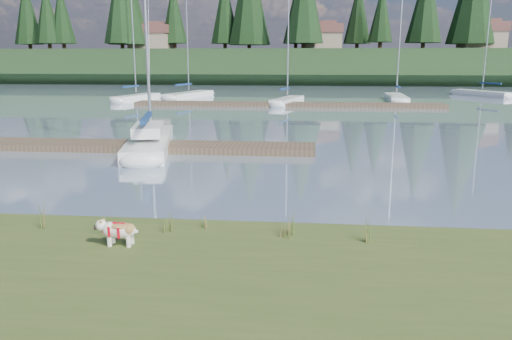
# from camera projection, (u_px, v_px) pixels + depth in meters

# --- Properties ---
(ground) EXTENTS (200.00, 200.00, 0.00)m
(ground) POSITION_uv_depth(u_px,v_px,m) (264.00, 106.00, 42.42)
(ground) COLOR #7D92A9
(ground) RESTS_ON ground
(bank) EXTENTS (60.00, 9.00, 0.35)m
(bank) POSITION_uv_depth(u_px,v_px,m) (63.00, 324.00, 7.45)
(bank) COLOR #3E4D1F
(bank) RESTS_ON ground
(ridge) EXTENTS (200.00, 20.00, 5.00)m
(ridge) POSITION_uv_depth(u_px,v_px,m) (285.00, 67.00, 83.60)
(ridge) COLOR black
(ridge) RESTS_ON ground
(bulldog) EXTENTS (0.86, 0.38, 0.52)m
(bulldog) POSITION_uv_depth(u_px,v_px,m) (119.00, 230.00, 10.03)
(bulldog) COLOR silver
(bulldog) RESTS_ON bank
(sailboat_main) EXTENTS (3.52, 8.79, 12.43)m
(sailboat_main) POSITION_uv_depth(u_px,v_px,m) (151.00, 138.00, 23.06)
(sailboat_main) COLOR white
(sailboat_main) RESTS_ON ground
(dock_near) EXTENTS (16.00, 2.00, 0.30)m
(dock_near) POSITION_uv_depth(u_px,v_px,m) (136.00, 146.00, 22.39)
(dock_near) COLOR #4C3D2C
(dock_near) RESTS_ON ground
(dock_far) EXTENTS (26.00, 2.20, 0.30)m
(dock_far) POSITION_uv_depth(u_px,v_px,m) (287.00, 104.00, 42.20)
(dock_far) COLOR #4C3D2C
(dock_far) RESTS_ON ground
(sailboat_bg_0) EXTENTS (3.27, 7.01, 10.14)m
(sailboat_bg_0) POSITION_uv_depth(u_px,v_px,m) (140.00, 97.00, 47.85)
(sailboat_bg_0) COLOR white
(sailboat_bg_0) RESTS_ON ground
(sailboat_bg_1) EXTENTS (4.12, 8.50, 12.48)m
(sailboat_bg_1) POSITION_uv_depth(u_px,v_px,m) (193.00, 94.00, 51.56)
(sailboat_bg_1) COLOR white
(sailboat_bg_1) RESTS_ON ground
(sailboat_bg_2) EXTENTS (3.10, 7.01, 10.47)m
(sailboat_bg_2) POSITION_uv_depth(u_px,v_px,m) (289.00, 100.00, 44.44)
(sailboat_bg_2) COLOR white
(sailboat_bg_2) RESTS_ON ground
(sailboat_bg_3) EXTENTS (2.01, 8.10, 11.78)m
(sailboat_bg_3) POSITION_uv_depth(u_px,v_px,m) (395.00, 97.00, 47.66)
(sailboat_bg_3) COLOR white
(sailboat_bg_3) RESTS_ON ground
(sailboat_bg_5) EXTENTS (5.21, 7.20, 10.83)m
(sailboat_bg_5) POSITION_uv_depth(u_px,v_px,m) (477.00, 93.00, 53.51)
(sailboat_bg_5) COLOR white
(sailboat_bg_5) RESTS_ON ground
(weed_0) EXTENTS (0.17, 0.14, 0.51)m
(weed_0) POSITION_uv_depth(u_px,v_px,m) (169.00, 222.00, 10.81)
(weed_0) COLOR #475B23
(weed_0) RESTS_ON bank
(weed_1) EXTENTS (0.17, 0.14, 0.41)m
(weed_1) POSITION_uv_depth(u_px,v_px,m) (205.00, 220.00, 11.09)
(weed_1) COLOR #475B23
(weed_1) RESTS_ON bank
(weed_2) EXTENTS (0.17, 0.14, 0.76)m
(weed_2) POSITION_uv_depth(u_px,v_px,m) (293.00, 220.00, 10.60)
(weed_2) COLOR #475B23
(weed_2) RESTS_ON bank
(weed_3) EXTENTS (0.17, 0.14, 0.60)m
(weed_3) POSITION_uv_depth(u_px,v_px,m) (41.00, 217.00, 11.02)
(weed_3) COLOR #475B23
(weed_3) RESTS_ON bank
(weed_4) EXTENTS (0.17, 0.14, 0.44)m
(weed_4) POSITION_uv_depth(u_px,v_px,m) (285.00, 229.00, 10.48)
(weed_4) COLOR #475B23
(weed_4) RESTS_ON bank
(weed_5) EXTENTS (0.17, 0.14, 0.62)m
(weed_5) POSITION_uv_depth(u_px,v_px,m) (365.00, 229.00, 10.23)
(weed_5) COLOR #475B23
(weed_5) RESTS_ON bank
(mud_lip) EXTENTS (60.00, 0.50, 0.14)m
(mud_lip) POSITION_uv_depth(u_px,v_px,m) (152.00, 231.00, 11.74)
(mud_lip) COLOR #33281C
(mud_lip) RESTS_ON ground
(conifer_1) EXTENTS (4.40, 4.40, 11.30)m
(conifer_1) POSITION_uv_depth(u_px,v_px,m) (47.00, 13.00, 83.56)
(conifer_1) COLOR #382619
(conifer_1) RESTS_ON ridge
(conifer_3) EXTENTS (4.84, 4.84, 12.25)m
(conifer_3) POSITION_uv_depth(u_px,v_px,m) (225.00, 9.00, 81.54)
(conifer_3) COLOR #382619
(conifer_3) RESTS_ON ridge
(conifer_5) EXTENTS (3.96, 3.96, 10.35)m
(conifer_5) POSITION_uv_depth(u_px,v_px,m) (382.00, 12.00, 77.40)
(conifer_5) COLOR #382619
(conifer_5) RESTS_ON ridge
(house_0) EXTENTS (6.30, 5.30, 4.65)m
(house_0) POSITION_uv_depth(u_px,v_px,m) (151.00, 37.00, 81.74)
(house_0) COLOR gray
(house_0) RESTS_ON ridge
(house_1) EXTENTS (6.30, 5.30, 4.65)m
(house_1) POSITION_uv_depth(u_px,v_px,m) (322.00, 36.00, 80.01)
(house_1) COLOR gray
(house_1) RESTS_ON ridge
(house_2) EXTENTS (6.30, 5.30, 4.65)m
(house_2) POSITION_uv_depth(u_px,v_px,m) (482.00, 35.00, 75.76)
(house_2) COLOR gray
(house_2) RESTS_ON ridge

